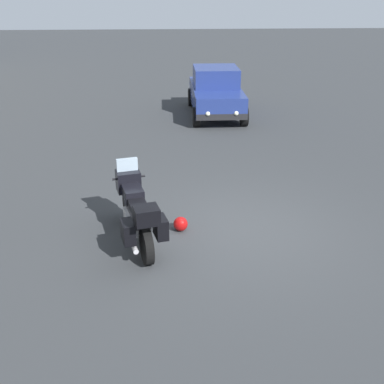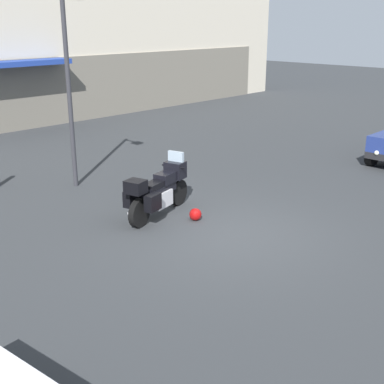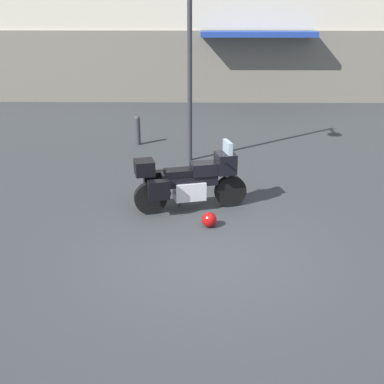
% 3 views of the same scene
% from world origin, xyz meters
% --- Properties ---
extents(ground_plane, '(80.00, 80.00, 0.00)m').
position_xyz_m(ground_plane, '(0.00, 0.00, 0.00)').
color(ground_plane, '#2D3033').
extents(motorcycle, '(2.23, 1.04, 1.36)m').
position_xyz_m(motorcycle, '(-0.32, 1.88, 0.62)').
color(motorcycle, black).
rests_on(motorcycle, ground).
extents(helmet, '(0.28, 0.28, 0.28)m').
position_xyz_m(helmet, '(0.07, 1.08, 0.14)').
color(helmet, '#990C0C').
rests_on(helmet, ground).
extents(car_hatchback_near, '(3.89, 1.79, 1.64)m').
position_xyz_m(car_hatchback_near, '(8.68, -0.45, 0.81)').
color(car_hatchback_near, navy).
rests_on(car_hatchback_near, ground).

